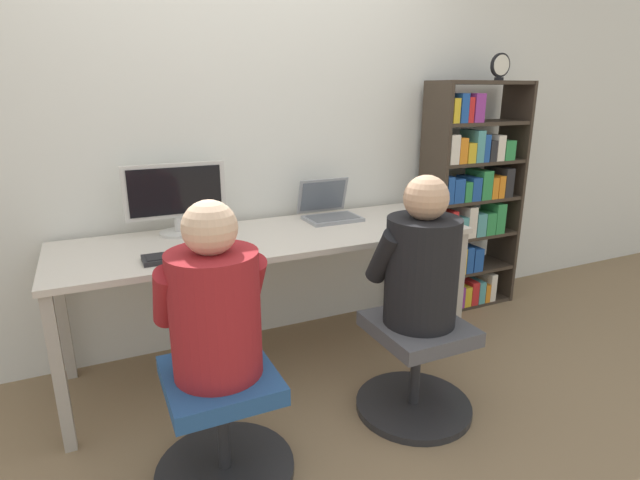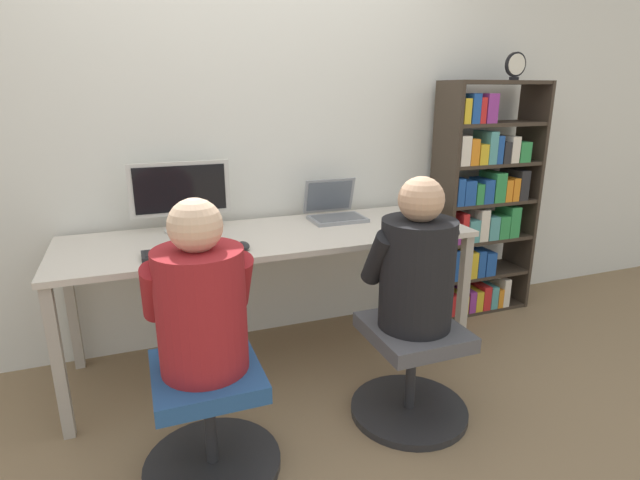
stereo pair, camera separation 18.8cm
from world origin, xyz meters
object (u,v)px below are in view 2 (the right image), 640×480
at_px(keyboard, 186,252).
at_px(desk_clock, 516,65).
at_px(desktop_monitor, 181,196).
at_px(person_at_monitor, 201,299).
at_px(laptop, 335,211).
at_px(office_chair_left, 210,418).
at_px(bookshelf, 480,209).
at_px(office_chair_right, 411,369).
at_px(person_at_laptop, 417,264).

height_order(keyboard, desk_clock, desk_clock).
bearing_deg(desktop_monitor, person_at_monitor, -92.46).
xyz_separation_m(laptop, office_chair_left, (-0.93, -0.94, -0.58)).
bearing_deg(office_chair_left, desk_clock, 22.44).
bearing_deg(desktop_monitor, laptop, -2.74).
height_order(office_chair_left, bookshelf, bookshelf).
xyz_separation_m(laptop, desk_clock, (1.19, -0.06, 0.85)).
xyz_separation_m(office_chair_left, bookshelf, (2.01, 0.94, 0.50)).
relative_size(office_chair_left, desk_clock, 3.37).
bearing_deg(office_chair_left, desktop_monitor, 87.55).
bearing_deg(office_chair_left, keyboard, 89.23).
xyz_separation_m(laptop, person_at_monitor, (-0.93, -0.93, -0.06)).
bearing_deg(keyboard, laptop, 22.31).
distance_m(office_chair_right, person_at_monitor, 1.09).
bearing_deg(person_at_monitor, office_chair_left, -90.00).
bearing_deg(keyboard, office_chair_right, -28.87).
height_order(laptop, bookshelf, bookshelf).
height_order(person_at_monitor, desk_clock, desk_clock).
relative_size(laptop, person_at_monitor, 0.48).
xyz_separation_m(laptop, office_chair_right, (0.03, -0.90, -0.58)).
xyz_separation_m(desktop_monitor, keyboard, (-0.03, -0.42, -0.19)).
distance_m(desktop_monitor, desk_clock, 2.19).
height_order(office_chair_right, desk_clock, desk_clock).
bearing_deg(keyboard, bookshelf, 10.75).
height_order(desktop_monitor, person_at_monitor, person_at_monitor).
distance_m(desktop_monitor, person_at_laptop, 1.33).
bearing_deg(person_at_laptop, person_at_monitor, -177.99).
relative_size(laptop, desk_clock, 1.92).
height_order(laptop, office_chair_right, laptop).
bearing_deg(office_chair_right, keyboard, 151.13).
xyz_separation_m(office_chair_left, office_chair_right, (0.96, 0.03, 0.00)).
relative_size(desktop_monitor, person_at_laptop, 0.77).
bearing_deg(office_chair_left, laptop, 45.20).
xyz_separation_m(keyboard, person_at_laptop, (0.95, -0.52, -0.01)).
bearing_deg(bookshelf, office_chair_right, -139.21).
bearing_deg(person_at_monitor, desktop_monitor, 87.54).
bearing_deg(keyboard, desk_clock, 8.54).
xyz_separation_m(keyboard, office_chair_left, (-0.01, -0.56, -0.54)).
relative_size(office_chair_left, office_chair_right, 1.00).
height_order(laptop, person_at_laptop, person_at_laptop).
relative_size(office_chair_left, person_at_laptop, 0.82).
bearing_deg(person_at_monitor, desk_clock, 22.32).
relative_size(laptop, office_chair_right, 0.57).
bearing_deg(person_at_laptop, office_chair_right, -90.00).
bearing_deg(desktop_monitor, office_chair_right, -45.89).
relative_size(keyboard, office_chair_right, 0.71).
height_order(desktop_monitor, person_at_laptop, person_at_laptop).
xyz_separation_m(office_chair_right, bookshelf, (1.05, 0.90, 0.50)).
bearing_deg(laptop, desk_clock, -2.97).
height_order(office_chair_right, person_at_monitor, person_at_monitor).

